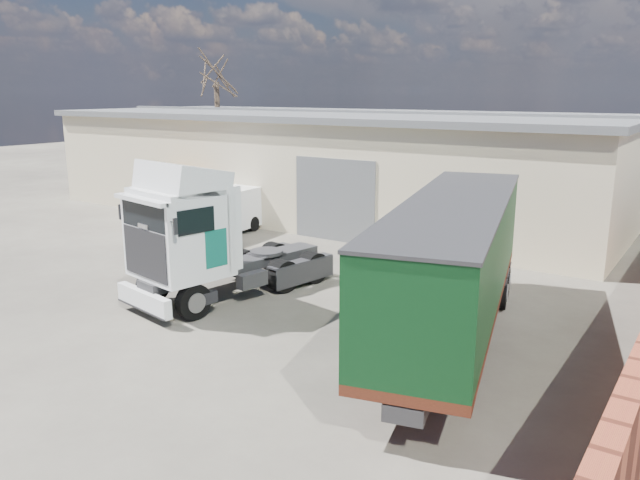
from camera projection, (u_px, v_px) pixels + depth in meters
The scene contains 7 objects.
ground at pixel (209, 315), 18.28m from camera, with size 120.00×120.00×0.00m, color black.
warehouse at pixel (332, 162), 33.83m from camera, with size 30.60×12.60×5.42m.
bare_tree at pixel (216, 68), 42.33m from camera, with size 4.00×4.00×9.60m.
tractor_unit at pixel (204, 243), 19.11m from camera, with size 3.70×6.99×4.47m.
box_trailer at pixel (454, 257), 15.84m from camera, with size 5.03×11.60×3.77m.
panel_van at pixel (211, 214), 27.81m from camera, with size 2.36×5.08×2.03m.
orange_skip at pixel (190, 203), 31.76m from camera, with size 3.57×2.96×1.92m.
Camera 1 is at (12.31, -12.53, 6.42)m, focal length 35.00 mm.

